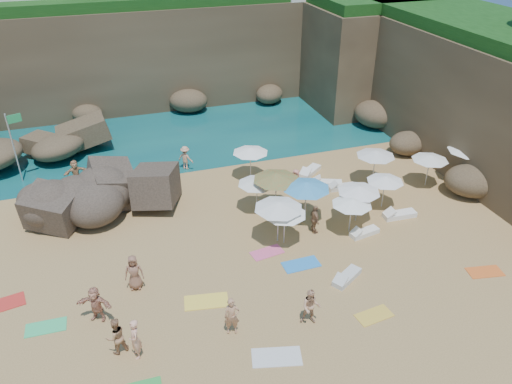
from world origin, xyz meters
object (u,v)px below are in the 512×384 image
object	(u,v)px
parasol_1	(250,150)
lounger_0	(342,187)
parasol_0	(257,181)
person_stand_3	(315,219)
parasol_2	(376,153)
person_stand_6	(135,339)
person_stand_2	(185,158)
rock_outcrop	(98,200)
person_stand_5	(76,172)
person_stand_1	(116,336)
person_stand_4	(295,183)
flag_pole	(14,139)

from	to	relation	value
parasol_1	lounger_0	size ratio (longest dim) A/B	1.35
parasol_0	person_stand_3	xyz separation A→B (m)	(2.16, -3.02, -1.05)
parasol_2	person_stand_6	xyz separation A→B (m)	(-15.42, -9.20, -1.15)
lounger_0	person_stand_6	world-z (taller)	person_stand_6
person_stand_2	person_stand_6	size ratio (longest dim) A/B	0.91
rock_outcrop	person_stand_6	distance (m)	12.52
rock_outcrop	person_stand_5	size ratio (longest dim) A/B	4.32
parasol_1	person_stand_1	distance (m)	14.93
lounger_0	person_stand_4	xyz separation A→B (m)	(-2.98, 0.20, 0.72)
person_stand_2	person_stand_4	xyz separation A→B (m)	(5.44, -5.35, 0.05)
parasol_1	person_stand_4	xyz separation A→B (m)	(1.83, -2.90, -1.07)
person_stand_2	parasol_2	bearing A→B (deg)	-166.51
rock_outcrop	parasol_2	world-z (taller)	parasol_2
flag_pole	person_stand_5	bearing A→B (deg)	-24.29
flag_pole	person_stand_5	distance (m)	3.99
parasol_1	person_stand_1	world-z (taller)	parasol_1
parasol_1	person_stand_5	world-z (taller)	parasol_1
person_stand_1	parasol_2	bearing A→B (deg)	-168.52
person_stand_5	person_stand_1	bearing A→B (deg)	-97.94
person_stand_3	person_stand_6	world-z (taller)	person_stand_6
parasol_0	person_stand_6	xyz separation A→B (m)	(-7.65, -8.46, -0.97)
person_stand_6	lounger_0	bearing A→B (deg)	119.41
parasol_0	person_stand_5	xyz separation A→B (m)	(-9.53, 6.35, -1.06)
parasol_2	person_stand_3	xyz separation A→B (m)	(-5.61, -3.76, -1.22)
person_stand_3	person_stand_6	size ratio (longest dim) A/B	0.91
parasol_2	lounger_0	xyz separation A→B (m)	(-2.13, -0.11, -1.90)
person_stand_3	person_stand_1	bearing A→B (deg)	116.69
parasol_0	lounger_0	bearing A→B (deg)	6.37
lounger_0	person_stand_6	distance (m)	16.12
rock_outcrop	parasol_2	size ratio (longest dim) A/B	2.95
rock_outcrop	person_stand_2	world-z (taller)	person_stand_2
person_stand_3	person_stand_5	distance (m)	14.99
flag_pole	person_stand_1	xyz separation A→B (m)	(4.32, -15.77, -2.04)
rock_outcrop	person_stand_5	world-z (taller)	person_stand_5
rock_outcrop	person_stand_3	distance (m)	12.77
person_stand_2	person_stand_5	world-z (taller)	person_stand_2
parasol_0	rock_outcrop	bearing A→B (deg)	154.70
person_stand_5	parasol_2	bearing A→B (deg)	-30.74
rock_outcrop	parasol_0	distance (m)	9.55
parasol_1	person_stand_4	bearing A→B (deg)	-57.68
flag_pole	person_stand_2	bearing A→B (deg)	-9.08
rock_outcrop	person_stand_1	world-z (taller)	person_stand_1
lounger_0	person_stand_2	distance (m)	10.11
lounger_0	flag_pole	bearing A→B (deg)	163.07
lounger_0	person_stand_5	xyz separation A→B (m)	(-15.17, 5.72, 0.67)
person_stand_5	person_stand_2	bearing A→B (deg)	-14.21
flag_pole	parasol_1	xyz separation A→B (m)	(13.47, -4.03, -0.94)
parasol_1	person_stand_2	distance (m)	4.51
rock_outcrop	lounger_0	world-z (taller)	rock_outcrop
person_stand_6	person_stand_4	bearing A→B (deg)	127.05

